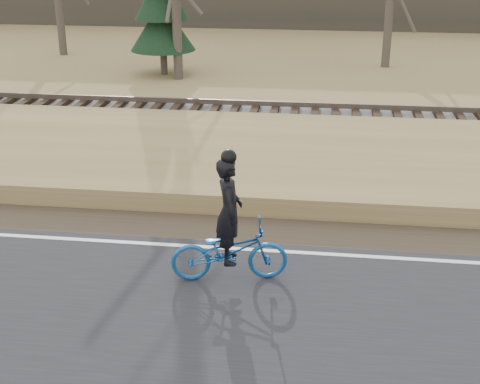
# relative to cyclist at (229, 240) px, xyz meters

# --- Properties ---
(ground) EXTENTS (120.00, 120.00, 0.00)m
(ground) POSITION_rel_cyclist_xyz_m (-1.18, 0.91, -0.80)
(ground) COLOR #99804E
(ground) RESTS_ON ground
(road) EXTENTS (120.00, 6.00, 0.06)m
(road) POSITION_rel_cyclist_xyz_m (-1.18, -1.59, -0.77)
(road) COLOR black
(road) RESTS_ON ground
(edge_line) EXTENTS (120.00, 0.12, 0.01)m
(edge_line) POSITION_rel_cyclist_xyz_m (-1.18, 1.11, -0.74)
(edge_line) COLOR silver
(edge_line) RESTS_ON road
(shoulder) EXTENTS (120.00, 1.60, 0.04)m
(shoulder) POSITION_rel_cyclist_xyz_m (-1.18, 2.11, -0.78)
(shoulder) COLOR #473A2B
(shoulder) RESTS_ON ground
(embankment) EXTENTS (120.00, 5.00, 0.44)m
(embankment) POSITION_rel_cyclist_xyz_m (-1.18, 5.11, -0.58)
(embankment) COLOR #99804E
(embankment) RESTS_ON ground
(ballast) EXTENTS (120.00, 3.00, 0.45)m
(ballast) POSITION_rel_cyclist_xyz_m (-1.18, 8.91, -0.58)
(ballast) COLOR slate
(ballast) RESTS_ON ground
(railroad) EXTENTS (120.00, 2.40, 0.29)m
(railroad) POSITION_rel_cyclist_xyz_m (-1.18, 8.91, -0.27)
(railroad) COLOR black
(railroad) RESTS_ON ballast
(cyclist) EXTENTS (2.08, 1.06, 2.34)m
(cyclist) POSITION_rel_cyclist_xyz_m (0.00, 0.00, 0.00)
(cyclist) COLOR #134A88
(cyclist) RESTS_ON road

